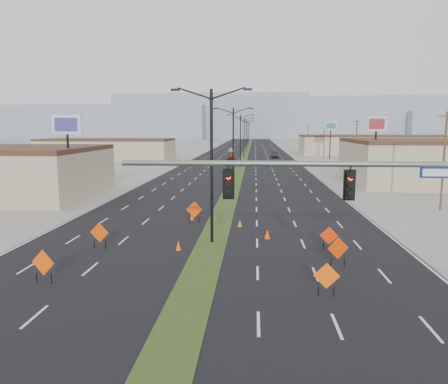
# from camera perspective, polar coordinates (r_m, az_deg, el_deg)

# --- Properties ---
(ground) EXTENTS (600.00, 600.00, 0.00)m
(ground) POSITION_cam_1_polar(r_m,az_deg,el_deg) (17.99, -5.50, -16.53)
(ground) COLOR gray
(ground) RESTS_ON ground
(road_surface) EXTENTS (25.00, 400.00, 0.02)m
(road_surface) POSITION_cam_1_polar(r_m,az_deg,el_deg) (116.35, 2.68, 4.68)
(road_surface) COLOR black
(road_surface) RESTS_ON ground
(median_strip) EXTENTS (2.00, 400.00, 0.04)m
(median_strip) POSITION_cam_1_polar(r_m,az_deg,el_deg) (116.35, 2.68, 4.68)
(median_strip) COLOR #2C4318
(median_strip) RESTS_ON ground
(building_sw_far) EXTENTS (30.00, 14.00, 4.50)m
(building_sw_far) POSITION_cam_1_polar(r_m,az_deg,el_deg) (107.03, -14.99, 5.29)
(building_sw_far) COLOR tan
(building_sw_far) RESTS_ON ground
(building_se_far) EXTENTS (44.00, 16.00, 5.00)m
(building_se_far) POSITION_cam_1_polar(r_m,az_deg,el_deg) (130.99, 19.74, 5.71)
(building_se_far) COLOR tan
(building_se_far) RESTS_ON ground
(mesa_west) EXTENTS (180.00, 50.00, 22.00)m
(mesa_west) POSITION_cam_1_polar(r_m,az_deg,el_deg) (320.54, -18.69, 8.60)
(mesa_west) COLOR #8B98AC
(mesa_west) RESTS_ON ground
(mesa_center) EXTENTS (220.00, 50.00, 28.00)m
(mesa_center) POSITION_cam_1_polar(r_m,az_deg,el_deg) (318.32, 10.91, 9.43)
(mesa_center) COLOR #8B98AC
(mesa_center) RESTS_ON ground
(mesa_backdrop) EXTENTS (140.00, 50.00, 32.00)m
(mesa_backdrop) POSITION_cam_1_polar(r_m,az_deg,el_deg) (337.77, -1.54, 9.85)
(mesa_backdrop) COLOR #8B98AC
(mesa_backdrop) RESTS_ON ground
(signal_mast) EXTENTS (16.30, 0.60, 8.00)m
(signal_mast) POSITION_cam_1_polar(r_m,az_deg,el_deg) (19.17, 21.49, -0.52)
(signal_mast) COLOR slate
(signal_mast) RESTS_ON ground
(streetlight_0) EXTENTS (5.15, 0.24, 10.02)m
(streetlight_0) POSITION_cam_1_polar(r_m,az_deg,el_deg) (28.29, -1.63, 4.05)
(streetlight_0) COLOR black
(streetlight_0) RESTS_ON ground
(streetlight_1) EXTENTS (5.15, 0.24, 10.02)m
(streetlight_1) POSITION_cam_1_polar(r_m,az_deg,el_deg) (56.18, 1.20, 6.22)
(streetlight_1) COLOR black
(streetlight_1) RESTS_ON ground
(streetlight_2) EXTENTS (5.15, 0.24, 10.02)m
(streetlight_2) POSITION_cam_1_polar(r_m,az_deg,el_deg) (84.15, 2.16, 6.95)
(streetlight_2) COLOR black
(streetlight_2) RESTS_ON ground
(streetlight_3) EXTENTS (5.15, 0.24, 10.02)m
(streetlight_3) POSITION_cam_1_polar(r_m,az_deg,el_deg) (112.13, 2.64, 7.31)
(streetlight_3) COLOR black
(streetlight_3) RESTS_ON ground
(streetlight_4) EXTENTS (5.15, 0.24, 10.02)m
(streetlight_4) POSITION_cam_1_polar(r_m,az_deg,el_deg) (140.12, 2.93, 7.53)
(streetlight_4) COLOR black
(streetlight_4) RESTS_ON ground
(streetlight_5) EXTENTS (5.15, 0.24, 10.02)m
(streetlight_5) POSITION_cam_1_polar(r_m,az_deg,el_deg) (168.11, 3.13, 7.68)
(streetlight_5) COLOR black
(streetlight_5) RESTS_ON ground
(streetlight_6) EXTENTS (5.15, 0.24, 10.02)m
(streetlight_6) POSITION_cam_1_polar(r_m,az_deg,el_deg) (196.10, 3.27, 7.78)
(streetlight_6) COLOR black
(streetlight_6) RESTS_ON ground
(utility_pole_0) EXTENTS (1.60, 0.20, 9.00)m
(utility_pole_0) POSITION_cam_1_polar(r_m,az_deg,el_deg) (44.62, 26.78, 3.80)
(utility_pole_0) COLOR #4C3823
(utility_pole_0) RESTS_ON ground
(utility_pole_1) EXTENTS (1.60, 0.20, 9.00)m
(utility_pole_1) POSITION_cam_1_polar(r_m,az_deg,el_deg) (78.05, 16.88, 5.93)
(utility_pole_1) COLOR #4C3823
(utility_pole_1) RESTS_ON ground
(utility_pole_2) EXTENTS (1.60, 0.20, 9.00)m
(utility_pole_2) POSITION_cam_1_polar(r_m,az_deg,el_deg) (112.43, 12.94, 6.73)
(utility_pole_2) COLOR #4C3823
(utility_pole_2) RESTS_ON ground
(utility_pole_3) EXTENTS (1.60, 0.20, 9.00)m
(utility_pole_3) POSITION_cam_1_polar(r_m,az_deg,el_deg) (147.11, 10.85, 7.14)
(utility_pole_3) COLOR #4C3823
(utility_pole_3) RESTS_ON ground
(car_left) EXTENTS (1.96, 4.39, 1.46)m
(car_left) POSITION_cam_1_polar(r_m,az_deg,el_deg) (103.12, 0.90, 4.62)
(car_left) COLOR maroon
(car_left) RESTS_ON ground
(car_mid) EXTENTS (2.16, 5.00, 1.60)m
(car_mid) POSITION_cam_1_polar(r_m,az_deg,el_deg) (111.04, 6.69, 4.87)
(car_mid) COLOR black
(car_mid) RESTS_ON ground
(car_far) EXTENTS (2.04, 4.55, 1.30)m
(car_far) POSITION_cam_1_polar(r_m,az_deg,el_deg) (134.77, 1.00, 5.48)
(car_far) COLOR #B5BCBF
(car_far) RESTS_ON ground
(construction_sign_0) EXTENTS (1.25, 0.33, 1.70)m
(construction_sign_0) POSITION_cam_1_polar(r_m,az_deg,el_deg) (23.25, -22.55, -8.66)
(construction_sign_0) COLOR #F44B05
(construction_sign_0) RESTS_ON ground
(construction_sign_1) EXTENTS (1.24, 0.21, 1.67)m
(construction_sign_1) POSITION_cam_1_polar(r_m,az_deg,el_deg) (28.59, -15.96, -5.24)
(construction_sign_1) COLOR #E53C04
(construction_sign_1) RESTS_ON ground
(construction_sign_2) EXTENTS (1.26, 0.40, 1.73)m
(construction_sign_2) POSITION_cam_1_polar(r_m,az_deg,el_deg) (34.99, -3.90, -2.39)
(construction_sign_2) COLOR #E83B04
(construction_sign_2) RESTS_ON ground
(construction_sign_3) EXTENTS (1.19, 0.41, 1.65)m
(construction_sign_3) POSITION_cam_1_polar(r_m,az_deg,el_deg) (24.88, 14.68, -7.25)
(construction_sign_3) COLOR red
(construction_sign_3) RESTS_ON ground
(construction_sign_4) EXTENTS (1.19, 0.11, 1.58)m
(construction_sign_4) POSITION_cam_1_polar(r_m,az_deg,el_deg) (20.46, 13.25, -10.77)
(construction_sign_4) COLOR #FF5705
(construction_sign_4) RESTS_ON ground
(construction_sign_5) EXTENTS (1.11, 0.18, 1.49)m
(construction_sign_5) POSITION_cam_1_polar(r_m,az_deg,el_deg) (27.99, 13.54, -5.68)
(construction_sign_5) COLOR red
(construction_sign_5) RESTS_ON ground
(cone_0) EXTENTS (0.43, 0.43, 0.59)m
(cone_0) POSITION_cam_1_polar(r_m,az_deg,el_deg) (27.45, -5.98, -7.00)
(cone_0) COLOR #FE5105
(cone_0) RESTS_ON ground
(cone_1) EXTENTS (0.46, 0.46, 0.65)m
(cone_1) POSITION_cam_1_polar(r_m,az_deg,el_deg) (30.20, 5.67, -5.51)
(cone_1) COLOR #FE4C05
(cone_1) RESTS_ON ground
(cone_2) EXTENTS (0.36, 0.36, 0.55)m
(cone_2) POSITION_cam_1_polar(r_m,az_deg,el_deg) (33.64, 2.09, -4.12)
(cone_2) COLOR orange
(cone_2) RESTS_ON ground
(cone_3) EXTENTS (0.44, 0.44, 0.59)m
(cone_3) POSITION_cam_1_polar(r_m,az_deg,el_deg) (36.13, -4.22, -3.22)
(cone_3) COLOR #D96004
(cone_3) RESTS_ON ground
(pole_sign_west) EXTENTS (2.90, 0.67, 8.83)m
(pole_sign_west) POSITION_cam_1_polar(r_m,az_deg,el_deg) (47.25, -19.81, 7.44)
(pole_sign_west) COLOR black
(pole_sign_west) RESTS_ON ground
(pole_sign_east_near) EXTENTS (2.90, 1.30, 9.05)m
(pole_sign_east_near) POSITION_cam_1_polar(r_m,az_deg,el_deg) (61.81, 19.26, 7.75)
(pole_sign_east_near) COLOR black
(pole_sign_east_near) RESTS_ON ground
(pole_sign_east_far) EXTENTS (2.91, 1.09, 8.94)m
(pole_sign_east_far) POSITION_cam_1_polar(r_m,az_deg,el_deg) (108.90, 13.76, 8.02)
(pole_sign_east_far) COLOR black
(pole_sign_east_far) RESTS_ON ground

